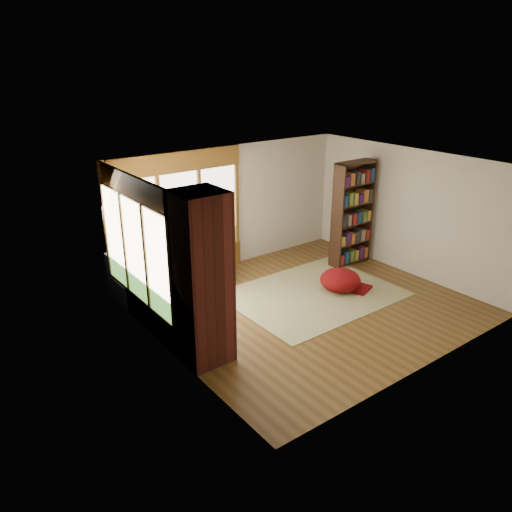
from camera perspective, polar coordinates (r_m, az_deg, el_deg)
floor at (r=9.29m, az=5.84°, el=-5.62°), size 5.50×5.50×0.00m
ceiling at (r=8.43m, az=6.52°, el=10.30°), size 5.50×5.50×0.00m
wall_back at (r=10.64m, az=-2.99°, el=5.60°), size 5.50×0.04×2.60m
wall_front at (r=7.29m, az=19.55°, el=-3.48°), size 5.50×0.04×2.60m
wall_left at (r=7.31m, az=-9.98°, el=-2.42°), size 0.04×5.00×2.60m
wall_right at (r=10.75m, az=17.07°, el=4.83°), size 0.04×5.00×2.60m
windows_back at (r=10.02m, az=-8.62°, el=4.65°), size 2.82×0.10×1.90m
windows_left at (r=8.32m, az=-13.61°, el=0.69°), size 0.10×2.62×1.90m
roller_blind at (r=8.94m, az=-15.83°, el=4.65°), size 0.03×0.72×0.90m
brick_chimney at (r=7.17m, az=-6.21°, el=-2.68°), size 0.70×0.70×2.60m
sectional_sofa at (r=9.43m, az=-10.04°, el=-3.39°), size 2.20×2.20×0.80m
area_rug at (r=9.72m, az=6.54°, el=-4.32°), size 3.15×2.42×0.01m
bookshelf at (r=10.93m, az=10.98°, el=4.74°), size 0.97×0.32×2.26m
pouf at (r=9.87m, az=9.62°, el=-2.66°), size 0.80×0.80×0.43m
dog_tan at (r=9.54m, az=-9.76°, el=0.21°), size 1.01×1.08×0.53m
dog_brindle at (r=8.57m, az=-10.73°, el=-2.71°), size 0.84×0.91×0.45m
throw_pillows at (r=9.32m, az=-9.91°, el=-0.45°), size 1.98×1.68×0.45m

